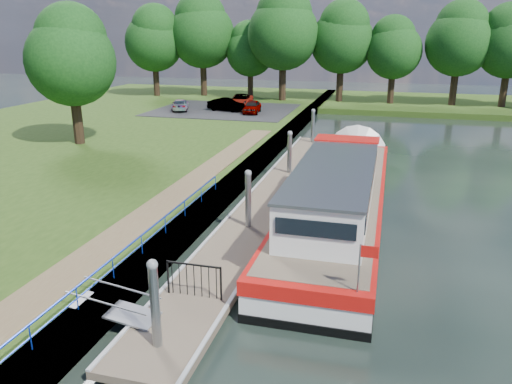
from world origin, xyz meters
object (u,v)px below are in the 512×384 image
(barge, at_px, (340,193))
(car_c, at_px, (180,105))
(car_b, at_px, (226,105))
(car_a, at_px, (252,107))
(pontoon, at_px, (272,199))
(car_d, at_px, (240,101))

(barge, bearing_deg, car_c, 127.72)
(barge, relative_size, car_b, 5.50)
(car_a, bearing_deg, pontoon, -78.26)
(barge, bearing_deg, pontoon, 165.82)
(car_d, bearing_deg, car_b, -106.43)
(car_a, xyz_separation_m, car_c, (-7.54, -0.24, -0.06))
(car_b, bearing_deg, pontoon, -143.02)
(barge, bearing_deg, car_a, 114.58)
(barge, height_order, car_b, barge)
(pontoon, bearing_deg, car_c, 122.99)
(car_a, height_order, car_b, car_b)
(pontoon, bearing_deg, car_d, 109.97)
(pontoon, xyz_separation_m, car_a, (-7.58, 23.51, 1.27))
(car_b, relative_size, car_d, 0.81)
(car_a, height_order, car_c, car_a)
(barge, distance_m, car_a, 26.86)
(pontoon, bearing_deg, car_b, 113.44)
(pontoon, height_order, car_b, car_b)
(pontoon, height_order, car_a, car_a)
(pontoon, relative_size, car_a, 8.21)
(car_a, bearing_deg, car_c, 175.67)
(car_b, height_order, car_d, car_d)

